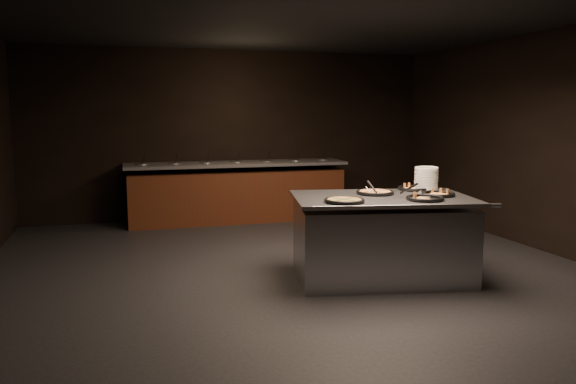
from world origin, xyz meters
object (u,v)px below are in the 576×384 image
at_px(serving_counter, 381,239).
at_px(plate_stack, 426,179).
at_px(pan_veggie_whole, 344,200).
at_px(pan_cheese_whole, 375,192).

distance_m(serving_counter, plate_stack, 1.00).
bearing_deg(serving_counter, pan_veggie_whole, -143.58).
height_order(plate_stack, pan_veggie_whole, plate_stack).
xyz_separation_m(serving_counter, pan_veggie_whole, (-0.55, -0.27, 0.50)).
bearing_deg(serving_counter, pan_cheese_whole, 99.69).
height_order(serving_counter, pan_veggie_whole, pan_veggie_whole).
relative_size(plate_stack, pan_veggie_whole, 0.65).
height_order(plate_stack, pan_cheese_whole, plate_stack).
xyz_separation_m(pan_veggie_whole, pan_cheese_whole, (0.56, 0.46, 0.00)).
xyz_separation_m(serving_counter, pan_cheese_whole, (0.00, 0.19, 0.50)).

